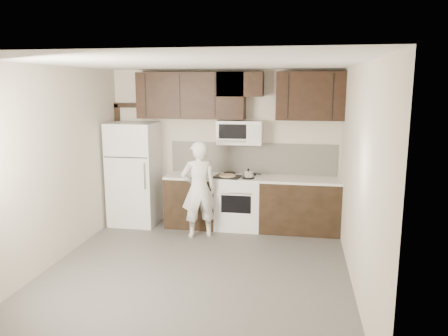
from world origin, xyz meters
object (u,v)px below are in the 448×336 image
(stove, at_px, (239,202))
(refrigerator, at_px, (134,174))
(microwave, at_px, (240,132))
(person, at_px, (199,189))

(stove, relative_size, refrigerator, 0.52)
(microwave, xyz_separation_m, person, (-0.57, -0.67, -0.86))
(stove, height_order, refrigerator, refrigerator)
(stove, bearing_deg, person, -136.01)
(refrigerator, bearing_deg, stove, 1.51)
(stove, relative_size, person, 0.60)
(stove, distance_m, refrigerator, 1.90)
(stove, height_order, microwave, microwave)
(stove, xyz_separation_m, microwave, (-0.00, 0.12, 1.19))
(refrigerator, bearing_deg, person, -21.39)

